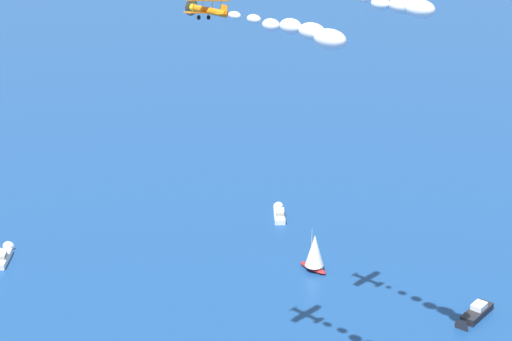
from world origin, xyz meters
TOP-DOWN VIEW (x-y plane):
  - motorboat_far_port at (1.21, 66.89)m, footprint 8.93×8.00m
  - sailboat_far_stbd at (36.44, 13.84)m, footprint 4.34×7.06m
  - motorboat_inshore at (53.24, 35.16)m, footprint 8.41×7.54m
  - motorboat_mid_cluster at (38.67, -19.68)m, footprint 10.31×2.78m
  - biplane_lead at (-9.03, 1.11)m, footprint 7.47×6.86m
  - smoke_trail_lead at (-10.89, -16.07)m, footprint 4.65×19.47m
  - smoke_trail_wingman at (7.39, -18.40)m, footprint 4.57×19.09m

SIDE VIEW (x-z plane):
  - motorboat_inshore at x=53.24m, z-range -0.60..2.01m
  - motorboat_far_port at x=1.21m, z-range -0.64..2.14m
  - motorboat_mid_cluster at x=38.67m, z-range -0.69..2.30m
  - sailboat_far_stbd at x=36.44m, z-range -0.38..8.44m
  - smoke_trail_lead at x=-10.89m, z-range 59.78..62.79m
  - biplane_lead at x=-9.03m, z-range 59.70..63.36m
  - smoke_trail_wingman at x=7.39m, z-range 60.43..63.31m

